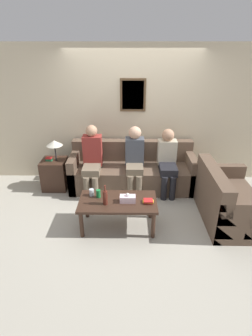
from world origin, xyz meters
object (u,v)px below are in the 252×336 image
object	(u,v)px
person_left	(92,158)
person_right	(167,159)
coffee_table	(118,204)
couch_main	(132,172)
wine_bottle	(105,197)
drinking_glass	(92,192)
couch_side	(227,202)
person_middle	(135,157)

from	to	relation	value
person_left	person_right	size ratio (longest dim) A/B	1.07
coffee_table	person_right	xyz separation A→B (m)	(0.87, 1.14, 0.25)
couch_main	wine_bottle	distance (m)	1.46
wine_bottle	person_right	distance (m)	1.61
drinking_glass	person_left	world-z (taller)	person_left
person_left	couch_main	bearing A→B (deg)	14.81
wine_bottle	drinking_glass	size ratio (longest dim) A/B	2.88
couch_side	coffee_table	bearing A→B (deg)	97.64
wine_bottle	person_left	xyz separation A→B (m)	(-0.34, 1.18, 0.10)
coffee_table	wine_bottle	distance (m)	0.27
drinking_glass	person_left	bearing A→B (deg)	96.49
couch_main	person_left	distance (m)	0.85
person_left	person_middle	bearing A→B (deg)	2.27
person_middle	person_right	xyz separation A→B (m)	(0.60, 0.01, -0.04)
coffee_table	drinking_glass	xyz separation A→B (m)	(-0.40, 0.14, 0.12)
drinking_glass	couch_side	bearing A→B (deg)	2.37
wine_bottle	person_middle	world-z (taller)	person_middle
wine_bottle	drinking_glass	world-z (taller)	wine_bottle
coffee_table	person_right	size ratio (longest dim) A/B	0.98
couch_main	couch_side	distance (m)	1.82
coffee_table	person_left	xyz separation A→B (m)	(-0.51, 1.09, 0.28)
couch_main	person_left	bearing A→B (deg)	-165.19
drinking_glass	person_middle	xyz separation A→B (m)	(0.67, 0.98, 0.17)
drinking_glass	person_middle	size ratio (longest dim) A/B	0.09
couch_main	person_right	xyz separation A→B (m)	(0.64, -0.15, 0.34)
wine_bottle	person_right	size ratio (longest dim) A/B	0.26
coffee_table	person_right	world-z (taller)	person_right
wine_bottle	drinking_glass	bearing A→B (deg)	134.34
couch_side	person_middle	size ratio (longest dim) A/B	1.05
couch_side	wine_bottle	xyz separation A→B (m)	(-1.89, -0.32, 0.27)
coffee_table	person_left	size ratio (longest dim) A/B	0.91
couch_main	person_left	xyz separation A→B (m)	(-0.74, -0.20, 0.37)
couch_main	person_middle	xyz separation A→B (m)	(0.04, -0.16, 0.37)
couch_side	drinking_glass	xyz separation A→B (m)	(-2.12, -0.09, 0.21)
coffee_table	person_middle	size ratio (longest dim) A/B	0.93
coffee_table	person_middle	bearing A→B (deg)	76.75
couch_main	drinking_glass	distance (m)	1.32
couch_side	person_middle	bearing A→B (deg)	58.41
drinking_glass	person_left	xyz separation A→B (m)	(-0.11, 0.95, 0.16)
couch_main	coffee_table	xyz separation A→B (m)	(-0.23, -1.29, 0.09)
wine_bottle	person_left	size ratio (longest dim) A/B	0.24
couch_main	drinking_glass	world-z (taller)	couch_main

